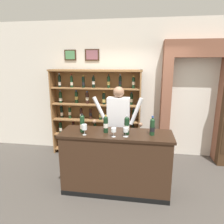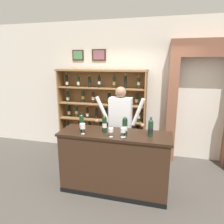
# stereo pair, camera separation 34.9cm
# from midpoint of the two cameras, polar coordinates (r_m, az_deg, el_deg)

# --- Properties ---
(ground_plane) EXTENTS (14.00, 14.00, 0.02)m
(ground_plane) POSITION_cam_midpoint_polar(r_m,az_deg,el_deg) (3.82, -0.07, -21.02)
(ground_plane) COLOR #47423D
(back_wall) EXTENTS (12.00, 0.19, 3.09)m
(back_wall) POSITION_cam_midpoint_polar(r_m,az_deg,el_deg) (4.88, 2.99, 6.42)
(back_wall) COLOR silver
(back_wall) RESTS_ON ground
(wine_shelf) EXTENTS (2.10, 0.34, 2.01)m
(wine_shelf) POSITION_cam_midpoint_polar(r_m,az_deg,el_deg) (4.82, -6.53, 0.29)
(wine_shelf) COLOR olive
(wine_shelf) RESTS_ON ground
(archway_doorway) EXTENTS (1.43, 0.45, 2.62)m
(archway_doorway) POSITION_cam_midpoint_polar(r_m,az_deg,el_deg) (4.82, 19.96, 4.60)
(archway_doorway) COLOR brown
(archway_doorway) RESTS_ON ground
(tasting_counter) EXTENTS (1.83, 0.60, 1.05)m
(tasting_counter) POSITION_cam_midpoint_polar(r_m,az_deg,el_deg) (3.56, -1.78, -13.81)
(tasting_counter) COLOR #382316
(tasting_counter) RESTS_ON ground
(shopkeeper) EXTENTS (0.98, 0.22, 1.73)m
(shopkeeper) POSITION_cam_midpoint_polar(r_m,az_deg,el_deg) (3.92, -0.76, -2.50)
(shopkeeper) COLOR #2D3347
(shopkeeper) RESTS_ON ground
(tasting_bottle_vin_santo) EXTENTS (0.08, 0.08, 0.31)m
(tasting_bottle_vin_santo) POSITION_cam_midpoint_polar(r_m,az_deg,el_deg) (3.40, -11.20, -3.18)
(tasting_bottle_vin_santo) COLOR #19381E
(tasting_bottle_vin_santo) RESTS_ON tasting_counter
(tasting_bottle_prosecco) EXTENTS (0.08, 0.08, 0.30)m
(tasting_bottle_prosecco) POSITION_cam_midpoint_polar(r_m,az_deg,el_deg) (3.33, -4.75, -3.39)
(tasting_bottle_prosecco) COLOR black
(tasting_bottle_prosecco) RESTS_ON tasting_counter
(tasting_bottle_grappa) EXTENTS (0.08, 0.08, 0.31)m
(tasting_bottle_grappa) POSITION_cam_midpoint_polar(r_m,az_deg,el_deg) (3.23, 1.07, -3.78)
(tasting_bottle_grappa) COLOR black
(tasting_bottle_grappa) RESTS_ON tasting_counter
(tasting_bottle_rosso) EXTENTS (0.08, 0.08, 0.31)m
(tasting_bottle_rosso) POSITION_cam_midpoint_polar(r_m,az_deg,el_deg) (3.23, 8.14, -4.05)
(tasting_bottle_rosso) COLOR #19381E
(tasting_bottle_rosso) RESTS_ON tasting_counter
(wine_glass_spare) EXTENTS (0.08, 0.08, 0.15)m
(wine_glass_spare) POSITION_cam_midpoint_polar(r_m,az_deg,el_deg) (3.15, 0.70, -5.20)
(wine_glass_spare) COLOR silver
(wine_glass_spare) RESTS_ON tasting_counter
(wine_glass_left) EXTENTS (0.08, 0.08, 0.17)m
(wine_glass_left) POSITION_cam_midpoint_polar(r_m,az_deg,el_deg) (3.27, -10.77, -4.30)
(wine_glass_left) COLOR silver
(wine_glass_left) RESTS_ON tasting_counter
(wine_glass_center) EXTENTS (0.08, 0.08, 0.14)m
(wine_glass_center) POSITION_cam_midpoint_polar(r_m,az_deg,el_deg) (3.14, -2.72, -5.20)
(wine_glass_center) COLOR silver
(wine_glass_center) RESTS_ON tasting_counter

